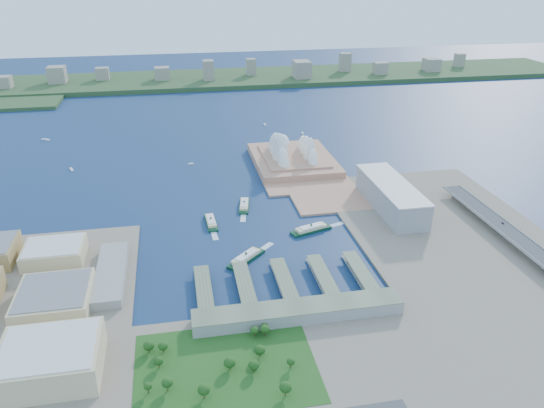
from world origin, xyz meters
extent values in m
plane|color=#0D1940|center=(0.00, 0.00, 0.00)|extent=(3000.00, 3000.00, 0.00)
cube|color=#7B6E5E|center=(-250.00, -105.00, 1.50)|extent=(220.00, 390.00, 3.00)
cube|color=#7B6E5E|center=(0.00, -210.00, 1.50)|extent=(720.00, 180.00, 3.00)
cube|color=#7B6E5E|center=(240.00, -50.00, 1.50)|extent=(240.00, 500.00, 3.00)
cube|color=tan|center=(107.50, 260.00, 1.50)|extent=(135.00, 220.00, 3.00)
cube|color=#2D4926|center=(0.00, 980.00, 6.00)|extent=(2200.00, 260.00, 12.00)
cube|color=gray|center=(195.00, 80.00, 20.50)|extent=(45.00, 155.00, 35.00)
cube|color=gray|center=(15.00, -135.00, 9.00)|extent=(200.00, 28.00, 12.00)
imported|color=slate|center=(304.00, -13.22, 15.52)|extent=(1.86, 4.58, 1.33)
camera|label=1|loc=(-86.52, -534.71, 310.54)|focal=35.00mm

